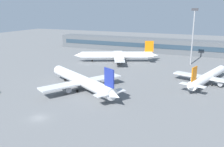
# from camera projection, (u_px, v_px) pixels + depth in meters

# --- Properties ---
(ground_plane) EXTENTS (400.00, 400.00, 0.00)m
(ground_plane) POSITION_uv_depth(u_px,v_px,m) (103.00, 80.00, 101.28)
(ground_plane) COLOR slate
(terminal_building) EXTENTS (132.68, 12.13, 9.00)m
(terminal_building) POSITION_uv_depth(u_px,v_px,m) (151.00, 45.00, 165.01)
(terminal_building) COLOR #4C5156
(terminal_building) RESTS_ON ground_plane
(airplane_near) EXTENTS (40.72, 29.61, 11.14)m
(airplane_near) POSITION_uv_depth(u_px,v_px,m) (81.00, 80.00, 88.36)
(airplane_near) COLOR silver
(airplane_near) RESTS_ON ground_plane
(airplane_mid) EXTENTS (26.43, 37.14, 9.38)m
(airplane_mid) POSITION_uv_depth(u_px,v_px,m) (208.00, 77.00, 95.05)
(airplane_mid) COLOR white
(airplane_mid) RESTS_ON ground_plane
(airplane_far) EXTENTS (43.33, 31.22, 11.39)m
(airplane_far) POSITION_uv_depth(u_px,v_px,m) (116.00, 55.00, 134.26)
(airplane_far) COLOR white
(airplane_far) RESTS_ON ground_plane
(floodlight_tower_west) EXTENTS (3.20, 0.80, 28.43)m
(floodlight_tower_west) POSITION_uv_depth(u_px,v_px,m) (193.00, 33.00, 124.43)
(floodlight_tower_west) COLOR gray
(floodlight_tower_west) RESTS_ON ground_plane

